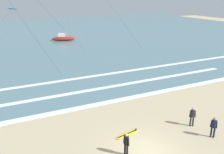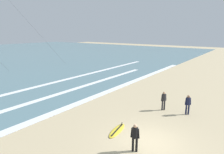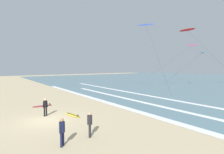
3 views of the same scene
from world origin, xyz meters
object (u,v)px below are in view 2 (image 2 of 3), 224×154
at_px(surfer_background_far, 164,99).
at_px(surfboard_right_spare, 117,130).
at_px(surfer_left_far, 135,135).
at_px(surfer_mid_group, 188,103).

relative_size(surfer_background_far, surfboard_right_spare, 0.74).
height_order(surfer_left_far, surfer_background_far, same).
distance_m(surfer_mid_group, surfboard_right_spare, 6.27).
bearing_deg(surfer_background_far, surfer_left_far, -171.37).
distance_m(surfer_background_far, surfboard_right_spare, 5.39).
relative_size(surfer_background_far, surfer_mid_group, 1.00).
bearing_deg(surfboard_right_spare, surfer_background_far, -11.58).
height_order(surfer_mid_group, surfboard_right_spare, surfer_mid_group).
xyz_separation_m(surfer_left_far, surfer_background_far, (6.47, 0.98, 0.00)).
distance_m(surfer_left_far, surfer_mid_group, 6.78).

